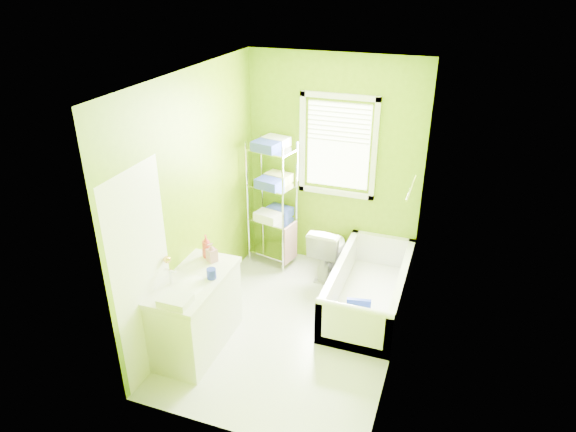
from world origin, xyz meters
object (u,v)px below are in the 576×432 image
(toilet, at_px, (329,249))
(wire_shelf_unit, at_px, (274,190))
(vanity, at_px, (196,311))
(bathtub, at_px, (368,295))

(toilet, xyz_separation_m, wire_shelf_unit, (-0.73, 0.05, 0.65))
(wire_shelf_unit, bearing_deg, toilet, -3.79)
(vanity, height_order, wire_shelf_unit, wire_shelf_unit)
(bathtub, relative_size, wire_shelf_unit, 1.01)
(toilet, relative_size, vanity, 0.65)
(bathtub, xyz_separation_m, vanity, (-1.46, -1.19, 0.25))
(bathtub, bearing_deg, vanity, -140.88)
(bathtub, height_order, vanity, vanity)
(toilet, distance_m, vanity, 1.93)
(wire_shelf_unit, bearing_deg, bathtub, -23.78)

